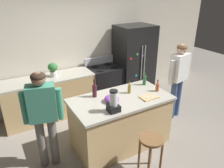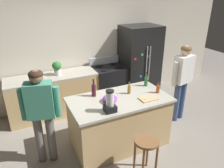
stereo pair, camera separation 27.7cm
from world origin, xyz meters
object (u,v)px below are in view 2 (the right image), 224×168
(bottle_vinegar, at_px, (129,89))
(bottle_cooking_sauce, at_px, (158,89))
(person_by_sink_right, at_px, (182,77))
(chef_knife, at_px, (149,98))
(potted_plant, at_px, (57,67))
(mixing_bowl, at_px, (110,99))
(person_by_island_left, at_px, (41,109))
(bottle_olive_oil, at_px, (146,81))
(cutting_board, at_px, (148,99))
(bottle_wine, at_px, (94,90))
(stove_range, at_px, (109,85))
(bar_stool, at_px, (146,148))
(kitchen_island, at_px, (119,122))
(refrigerator, at_px, (139,63))
(blender_appliance, at_px, (110,103))

(bottle_vinegar, xyz_separation_m, bottle_cooking_sauce, (0.48, -0.19, -0.01))
(person_by_sink_right, xyz_separation_m, chef_knife, (-1.08, -0.41, -0.04))
(potted_plant, relative_size, mixing_bowl, 1.25)
(potted_plant, relative_size, bottle_vinegar, 1.27)
(potted_plant, xyz_separation_m, chef_knife, (1.15, -1.77, -0.15))
(person_by_island_left, xyz_separation_m, bottle_olive_oil, (1.96, 0.12, 0.06))
(bottle_vinegar, bearing_deg, cutting_board, -59.80)
(person_by_island_left, xyz_separation_m, bottle_wine, (0.91, 0.14, 0.08))
(stove_range, relative_size, person_by_sink_right, 0.68)
(bar_stool, height_order, cutting_board, cutting_board)
(bottle_olive_oil, bearing_deg, mixing_bowl, -162.69)
(kitchen_island, distance_m, chef_knife, 0.70)
(stove_range, height_order, person_by_island_left, person_by_island_left)
(bottle_olive_oil, bearing_deg, bottle_wine, 178.55)
(kitchen_island, height_order, cutting_board, cutting_board)
(kitchen_island, distance_m, bar_stool, 0.82)
(person_by_sink_right, distance_m, bottle_wine, 1.89)
(bottle_vinegar, height_order, bottle_cooking_sauce, bottle_vinegar)
(potted_plant, distance_m, chef_knife, 2.12)
(bottle_wine, bearing_deg, bottle_vinegar, -16.67)
(cutting_board, bearing_deg, person_by_island_left, 168.02)
(kitchen_island, height_order, bar_stool, kitchen_island)
(kitchen_island, height_order, bottle_wine, bottle_wine)
(bar_stool, bearing_deg, bottle_wine, 109.33)
(chef_knife, bearing_deg, bottle_wine, 136.56)
(bar_stool, distance_m, bottle_wine, 1.28)
(bottle_wine, height_order, chef_knife, bottle_wine)
(stove_range, height_order, potted_plant, potted_plant)
(refrigerator, height_order, person_by_island_left, refrigerator)
(bar_stool, bearing_deg, mixing_bowl, 105.48)
(person_by_sink_right, relative_size, mixing_bowl, 6.82)
(refrigerator, height_order, cutting_board, refrigerator)
(refrigerator, xyz_separation_m, potted_plant, (-2.04, 0.05, 0.18))
(bottle_vinegar, distance_m, cutting_board, 0.38)
(person_by_sink_right, bearing_deg, cutting_board, -159.59)
(person_by_island_left, xyz_separation_m, cutting_board, (1.69, -0.36, -0.03))
(bar_stool, distance_m, bottle_vinegar, 1.07)
(blender_appliance, bearing_deg, chef_knife, 5.62)
(blender_appliance, distance_m, bottle_olive_oil, 1.15)
(refrigerator, xyz_separation_m, bottle_olive_oil, (-0.64, -1.25, 0.11))
(kitchen_island, xyz_separation_m, refrigerator, (1.33, 1.50, 0.46))
(person_by_sink_right, bearing_deg, bottle_vinegar, -176.21)
(chef_knife, bearing_deg, potted_plant, 111.55)
(person_by_island_left, distance_m, bottle_vinegar, 1.51)
(bottle_olive_oil, height_order, cutting_board, bottle_olive_oil)
(potted_plant, distance_m, blender_appliance, 1.89)
(mixing_bowl, bearing_deg, chef_knife, -17.47)
(stove_range, xyz_separation_m, bottle_wine, (-0.86, -1.25, 0.57))
(refrigerator, distance_m, cutting_board, 1.95)
(bar_stool, bearing_deg, chef_knife, 54.38)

